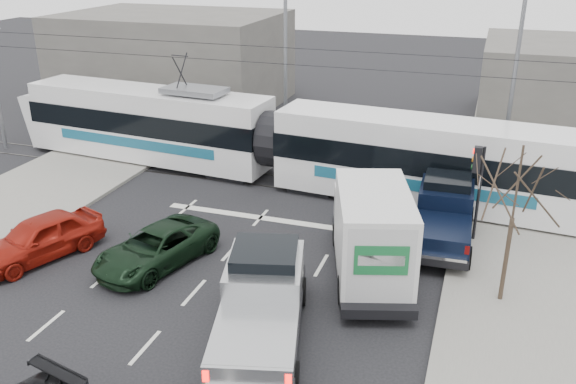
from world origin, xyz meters
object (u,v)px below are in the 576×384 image
(silver_pickup, at_px, (262,299))
(box_truck, at_px, (371,233))
(traffic_signal, at_px, (478,173))
(street_lamp_near, at_px, (511,69))
(bare_tree, at_px, (517,190))
(red_car, at_px, (40,238))
(green_car, at_px, (156,247))
(navy_pickup, at_px, (444,212))
(street_lamp_far, at_px, (282,49))
(tram, at_px, (274,140))

(silver_pickup, height_order, box_truck, box_truck)
(traffic_signal, bearing_deg, street_lamp_near, 83.59)
(bare_tree, bearing_deg, red_car, -172.46)
(street_lamp_near, height_order, silver_pickup, street_lamp_near)
(box_truck, relative_size, green_car, 1.45)
(street_lamp_near, bearing_deg, box_truck, -109.43)
(traffic_signal, xyz_separation_m, box_truck, (-3.09, -3.63, -1.15))
(navy_pickup, xyz_separation_m, green_car, (-9.22, -5.05, -0.47))
(silver_pickup, relative_size, navy_pickup, 1.23)
(bare_tree, height_order, traffic_signal, bare_tree)
(silver_pickup, bearing_deg, green_car, 137.44)
(box_truck, bearing_deg, navy_pickup, 42.04)
(bare_tree, height_order, box_truck, bare_tree)
(traffic_signal, distance_m, red_car, 15.70)
(box_truck, height_order, green_car, box_truck)
(street_lamp_far, bearing_deg, tram, -74.67)
(green_car, bearing_deg, box_truck, 27.97)
(silver_pickup, bearing_deg, street_lamp_near, 53.63)
(traffic_signal, bearing_deg, green_car, -152.98)
(traffic_signal, relative_size, green_car, 0.76)
(street_lamp_far, xyz_separation_m, navy_pickup, (9.66, -9.66, -3.99))
(street_lamp_far, relative_size, tram, 0.33)
(street_lamp_near, bearing_deg, navy_pickup, -103.47)
(box_truck, height_order, red_car, box_truck)
(bare_tree, xyz_separation_m, street_lamp_far, (-11.79, 13.50, 1.32))
(traffic_signal, bearing_deg, street_lamp_far, 138.28)
(street_lamp_near, distance_m, red_car, 20.82)
(navy_pickup, bearing_deg, green_car, -153.28)
(street_lamp_far, height_order, silver_pickup, street_lamp_far)
(bare_tree, relative_size, traffic_signal, 1.39)
(street_lamp_far, distance_m, green_car, 15.38)
(box_truck, bearing_deg, traffic_signal, 32.76)
(bare_tree, relative_size, navy_pickup, 0.91)
(tram, bearing_deg, silver_pickup, -66.82)
(tram, xyz_separation_m, red_car, (-5.30, -9.72, -1.17))
(green_car, bearing_deg, bare_tree, 21.60)
(street_lamp_near, xyz_separation_m, silver_pickup, (-6.15, -15.33, -3.96))
(bare_tree, height_order, street_lamp_far, street_lamp_far)
(street_lamp_near, bearing_deg, traffic_signal, -96.41)
(red_car, bearing_deg, street_lamp_far, 98.20)
(box_truck, bearing_deg, silver_pickup, -134.81)
(street_lamp_far, xyz_separation_m, red_car, (-3.70, -15.55, -4.34))
(green_car, xyz_separation_m, red_car, (-4.14, -0.84, 0.11))
(navy_pickup, relative_size, green_car, 1.16)
(tram, height_order, box_truck, tram)
(bare_tree, relative_size, green_car, 1.06)
(silver_pickup, xyz_separation_m, red_car, (-9.05, 1.78, -0.38))
(silver_pickup, relative_size, green_car, 1.43)
(street_lamp_far, relative_size, green_car, 1.91)
(tram, bearing_deg, traffic_signal, -16.99)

